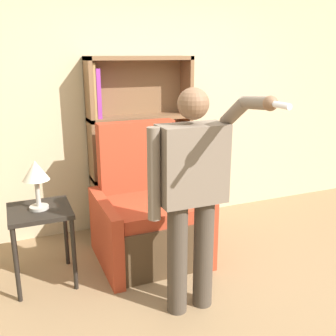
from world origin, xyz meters
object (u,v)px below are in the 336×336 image
(person_standing, at_px, (192,189))
(side_table, at_px, (40,221))
(armchair, at_px, (147,217))
(table_lamp, at_px, (36,174))
(bookcase, at_px, (134,149))

(person_standing, distance_m, side_table, 1.34)
(armchair, xyz_separation_m, side_table, (-0.97, -0.10, 0.17))
(table_lamp, bearing_deg, side_table, -26.57)
(armchair, distance_m, person_standing, 1.08)
(bookcase, bearing_deg, armchair, -97.74)
(table_lamp, bearing_deg, armchair, 5.65)
(armchair, bearing_deg, side_table, -174.35)
(bookcase, bearing_deg, person_standing, -92.61)
(bookcase, relative_size, table_lamp, 4.57)
(table_lamp, bearing_deg, person_standing, -39.48)
(bookcase, height_order, side_table, bookcase)
(bookcase, xyz_separation_m, armchair, (-0.09, -0.67, -0.52))
(person_standing, relative_size, table_lamp, 4.11)
(armchair, bearing_deg, table_lamp, -174.35)
(armchair, xyz_separation_m, table_lamp, (-0.97, -0.10, 0.57))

